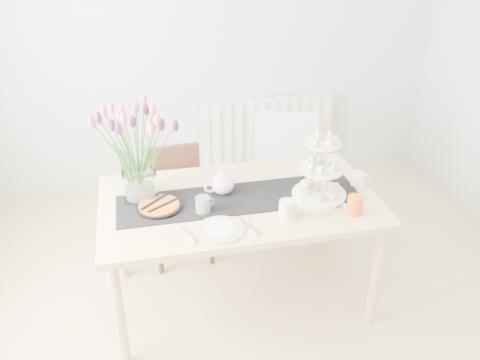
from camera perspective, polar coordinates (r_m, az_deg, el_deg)
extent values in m
plane|color=silver|center=(4.28, -3.55, 15.82)|extent=(4.00, 0.00, 4.00)
cube|color=white|center=(4.60, 3.09, 5.59)|extent=(1.20, 0.08, 0.60)
cube|color=tan|center=(2.95, -0.10, -2.48)|extent=(1.60, 0.90, 0.04)
cylinder|color=tan|center=(2.84, -13.40, -14.52)|extent=(0.06, 0.06, 0.71)
cylinder|color=tan|center=(3.10, 15.01, -10.40)|extent=(0.06, 0.06, 0.71)
cylinder|color=tan|center=(3.43, -13.54, -5.88)|extent=(0.06, 0.06, 0.71)
cylinder|color=tan|center=(3.65, 9.89, -3.14)|extent=(0.06, 0.06, 0.71)
cube|color=#381D14|center=(3.56, -6.86, -3.02)|extent=(0.42, 0.42, 0.04)
cube|color=#381D14|center=(3.61, -7.57, 1.14)|extent=(0.39, 0.07, 0.37)
cylinder|color=#381D14|center=(3.51, -9.00, -7.83)|extent=(0.04, 0.04, 0.38)
cylinder|color=#381D14|center=(3.56, -3.24, -6.89)|extent=(0.04, 0.04, 0.38)
cylinder|color=#381D14|center=(3.81, -9.86, -4.70)|extent=(0.04, 0.04, 0.38)
cylinder|color=#381D14|center=(3.85, -4.56, -3.88)|extent=(0.04, 0.04, 0.38)
cube|color=silver|center=(3.71, 4.91, -0.18)|extent=(0.58, 0.58, 0.04)
cube|color=silver|center=(3.79, 5.17, 4.52)|extent=(0.45, 0.18, 0.44)
cylinder|color=silver|center=(3.69, 1.86, -4.74)|extent=(0.04, 0.04, 0.45)
cylinder|color=silver|center=(3.68, 7.47, -5.03)|extent=(0.04, 0.04, 0.45)
cylinder|color=silver|center=(3.99, 2.27, -1.88)|extent=(0.04, 0.04, 0.45)
cylinder|color=silver|center=(3.99, 7.44, -2.15)|extent=(0.04, 0.04, 0.45)
cube|color=black|center=(2.94, -0.10, -2.08)|extent=(1.40, 0.35, 0.01)
cube|color=silver|center=(2.98, -11.18, -0.23)|extent=(0.19, 0.19, 0.19)
cylinder|color=gold|center=(2.90, 9.17, 2.17)|extent=(0.01, 0.01, 0.46)
cylinder|color=white|center=(3.00, 8.85, -1.52)|extent=(0.32, 0.32, 0.01)
cylinder|color=white|center=(2.92, 9.09, 1.24)|extent=(0.25, 0.25, 0.01)
cylinder|color=white|center=(2.85, 9.33, 4.06)|extent=(0.20, 0.20, 0.01)
cylinder|color=white|center=(3.14, 13.10, 0.07)|extent=(0.10, 0.10, 0.08)
cylinder|color=black|center=(2.88, -9.07, -3.04)|extent=(0.26, 0.26, 0.02)
cylinder|color=orange|center=(2.87, -9.10, -2.78)|extent=(0.23, 0.23, 0.01)
cylinder|color=slate|center=(2.80, -4.18, -2.83)|extent=(0.11, 0.11, 0.10)
cylinder|color=silver|center=(2.76, 5.30, -3.35)|extent=(0.12, 0.12, 0.11)
cylinder|color=#ED571A|center=(2.86, 12.79, -2.75)|extent=(0.12, 0.12, 0.10)
cylinder|color=white|center=(2.67, -2.21, -5.61)|extent=(0.33, 0.33, 0.01)
cylinder|color=silver|center=(2.92, 8.17, -2.66)|extent=(0.31, 0.31, 0.01)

